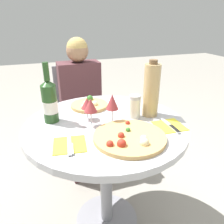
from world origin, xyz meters
TOP-DOWN VIEW (x-y plane):
  - ground_plane at (0.00, 0.00)m, footprint 12.00×12.00m
  - dining_table at (0.00, 0.00)m, footprint 0.91×0.91m
  - chair_behind_diner at (0.00, 0.80)m, footprint 0.40×0.40m
  - seated_diner at (0.00, 0.66)m, footprint 0.34×0.39m
  - pizza_large at (0.05, -0.22)m, footprint 0.36×0.36m
  - pizza_small_far at (-0.03, 0.26)m, footprint 0.24×0.24m
  - wine_bottle at (-0.28, 0.12)m, footprint 0.08×0.08m
  - tall_carafe at (0.28, 0.01)m, footprint 0.09×0.09m
  - sugar_shaker at (0.18, 0.01)m, footprint 0.07×0.07m
  - wine_glass_back_left at (-0.09, 0.07)m, footprint 0.07×0.07m
  - wine_glass_front_left at (-0.09, -0.01)m, footprint 0.07×0.07m
  - wine_glass_front_right at (0.04, -0.01)m, footprint 0.07×0.07m
  - place_setting_left at (-0.23, -0.17)m, footprint 0.17×0.19m
  - place_setting_right at (0.32, -0.16)m, footprint 0.16×0.19m

SIDE VIEW (x-z plane):
  - ground_plane at x=0.00m, z-range 0.00..0.00m
  - chair_behind_diner at x=0.00m, z-range -0.01..0.90m
  - seated_diner at x=0.00m, z-range -0.06..1.11m
  - dining_table at x=0.00m, z-range 0.24..1.01m
  - place_setting_left at x=-0.23m, z-range 0.77..0.78m
  - place_setting_right at x=0.32m, z-range 0.77..0.78m
  - pizza_large at x=0.05m, z-range 0.76..0.81m
  - pizza_small_far at x=-0.03m, z-range 0.76..0.81m
  - sugar_shaker at x=0.18m, z-range 0.77..0.90m
  - wine_glass_back_left at x=-0.09m, z-range 0.80..0.93m
  - wine_glass_front_left at x=-0.09m, z-range 0.81..0.96m
  - wine_glass_front_right at x=0.04m, z-range 0.81..0.97m
  - wine_bottle at x=-0.28m, z-range 0.72..1.06m
  - tall_carafe at x=0.28m, z-range 0.76..1.09m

